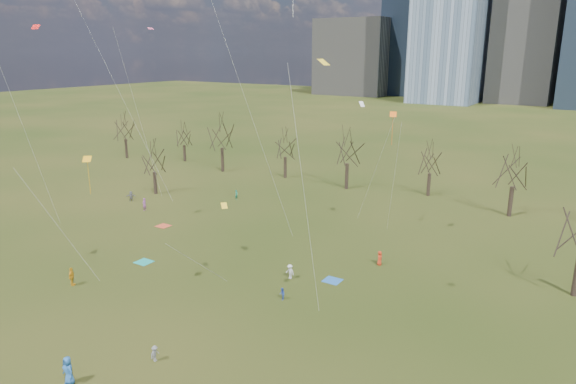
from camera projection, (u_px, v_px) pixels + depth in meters
The scene contains 16 objects.
ground at pixel (213, 302), 43.93m from camera, with size 500.00×500.00×0.00m, color black.
downtown_skyline at pixel (547, 4), 206.27m from camera, with size 212.50×78.00×118.00m.
bare_tree_row at pixel (383, 158), 72.64m from camera, with size 113.04×29.80×9.50m.
blanket_teal at pixel (144, 262), 52.23m from camera, with size 1.60×1.50×0.03m, color teal.
blanket_navy at pixel (332, 280), 48.01m from camera, with size 1.60×1.50×0.03m, color #245BA8.
blanket_crimson at pixel (163, 226), 63.01m from camera, with size 1.60×1.50×0.03m, color #C44427.
person_0 at pixel (68, 370), 32.89m from camera, with size 0.94×0.61×1.93m, color #245A9E.
person_3 at pixel (155, 354), 35.39m from camera, with size 0.76×0.44×1.17m, color slate.
person_4 at pixel (72, 276), 46.82m from camera, with size 1.03×0.43×1.75m, color orange.
person_7 at pixel (144, 204), 68.99m from camera, with size 0.63×0.41×1.73m, color #9B4D91.
person_8 at pixel (282, 294), 44.21m from camera, with size 0.53×0.41×1.09m, color blue.
person_9 at pixel (290, 272), 48.28m from camera, with size 0.91×0.53×1.42m, color silver.
person_11 at pixel (131, 196), 73.27m from camera, with size 1.37×0.44×1.48m, color #5C5C60.
person_12 at pixel (380, 258), 51.34m from camera, with size 0.72×0.47×1.48m, color red.
person_13 at pixel (236, 195), 74.21m from camera, with size 0.52×0.34×1.41m, color #197355.
kites_airborne at pixel (281, 127), 50.05m from camera, with size 62.29×36.11×30.57m.
Camera 1 is at (26.82, -30.18, 20.72)m, focal length 32.00 mm.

